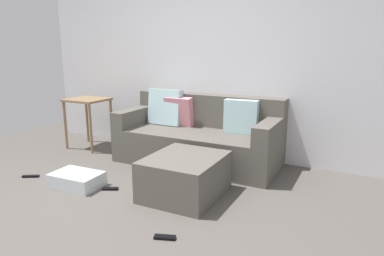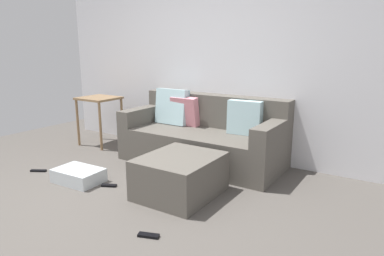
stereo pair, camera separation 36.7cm
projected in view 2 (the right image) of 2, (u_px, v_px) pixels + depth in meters
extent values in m
plane|color=#544F49|center=(87.00, 211.00, 3.08)|extent=(6.58, 6.58, 0.00)
cube|color=silver|center=(210.00, 59.00, 4.58)|extent=(5.06, 0.10, 2.57)
cube|color=#59544C|center=(201.00, 147.00, 4.33)|extent=(2.01, 0.90, 0.42)
cube|color=#59544C|center=(215.00, 110.00, 4.51)|extent=(2.01, 0.24, 0.42)
cube|color=#59544C|center=(145.00, 115.00, 4.74)|extent=(0.18, 0.90, 0.22)
cube|color=#59544C|center=(273.00, 132.00, 3.78)|extent=(0.18, 0.90, 0.22)
cube|color=silver|center=(172.00, 107.00, 4.63)|extent=(0.47, 0.19, 0.48)
cube|color=pink|center=(185.00, 111.00, 4.54)|extent=(0.38, 0.17, 0.39)
cube|color=silver|center=(245.00, 118.00, 4.08)|extent=(0.41, 0.18, 0.41)
cube|color=#59544C|center=(180.00, 176.00, 3.39)|extent=(0.68, 0.79, 0.40)
cube|color=silver|center=(79.00, 175.00, 3.75)|extent=(0.53, 0.37, 0.15)
cube|color=olive|center=(99.00, 98.00, 5.06)|extent=(0.54, 0.49, 0.03)
cylinder|color=olive|center=(78.00, 123.00, 5.09)|extent=(0.04, 0.04, 0.69)
cylinder|color=olive|center=(100.00, 127.00, 4.84)|extent=(0.04, 0.04, 0.69)
cylinder|color=olive|center=(100.00, 118.00, 5.44)|extent=(0.04, 0.04, 0.69)
cylinder|color=olive|center=(122.00, 121.00, 5.20)|extent=(0.04, 0.04, 0.69)
cube|color=black|center=(149.00, 235.00, 2.67)|extent=(0.18, 0.11, 0.02)
cube|color=black|center=(109.00, 185.00, 3.63)|extent=(0.17, 0.12, 0.02)
cube|color=black|center=(38.00, 171.00, 4.07)|extent=(0.18, 0.13, 0.02)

